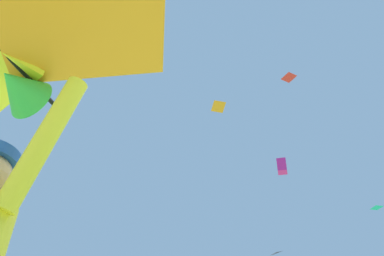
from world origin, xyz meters
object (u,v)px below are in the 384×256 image
object	(u,v)px
held_stunt_kite	(16,59)
distant_kite_black_low_right	(276,253)
distant_kite_teal_low_left	(377,207)
distant_kite_red_overhead_distant	(289,77)
distant_kite_magenta_mid_left	(282,166)
distant_kite_orange_far_center	(218,107)

from	to	relation	value
held_stunt_kite	distant_kite_black_low_right	xyz separation A→B (m)	(-5.13, 26.24, 8.91)
held_stunt_kite	distant_kite_teal_low_left	bearing A→B (deg)	85.79
held_stunt_kite	distant_kite_black_low_right	world-z (taller)	distant_kite_black_low_right
distant_kite_black_low_right	distant_kite_teal_low_left	xyz separation A→B (m)	(7.48, 5.67, 4.52)
held_stunt_kite	distant_kite_red_overhead_distant	bearing A→B (deg)	92.55
distant_kite_teal_low_left	distant_kite_magenta_mid_left	bearing A→B (deg)	-148.37
distant_kite_magenta_mid_left	distant_kite_red_overhead_distant	bearing A→B (deg)	-69.72
held_stunt_kite	distant_kite_black_low_right	bearing A→B (deg)	101.06
distant_kite_teal_low_left	distant_kite_red_overhead_distant	size ratio (longest dim) A/B	0.82
distant_kite_teal_low_left	distant_kite_orange_far_center	distance (m)	16.30
distant_kite_teal_low_left	distant_kite_orange_far_center	size ratio (longest dim) A/B	0.88
held_stunt_kite	distant_kite_magenta_mid_left	distance (m)	32.98
distant_kite_black_low_right	distant_kite_teal_low_left	bearing A→B (deg)	37.16
held_stunt_kite	distant_kite_red_overhead_distant	world-z (taller)	distant_kite_red_overhead_distant
distant_kite_teal_low_left	distant_kite_red_overhead_distant	world-z (taller)	distant_kite_red_overhead_distant
held_stunt_kite	distant_kite_magenta_mid_left	world-z (taller)	distant_kite_magenta_mid_left
distant_kite_black_low_right	distant_kite_magenta_mid_left	size ratio (longest dim) A/B	0.80
held_stunt_kite	distant_kite_teal_low_left	distance (m)	34.70
held_stunt_kite	distant_kite_orange_far_center	xyz separation A→B (m)	(-5.85, 18.21, 16.72)
distant_kite_black_low_right	distant_kite_magenta_mid_left	distance (m)	8.31
distant_kite_black_low_right	distant_kite_magenta_mid_left	xyz separation A→B (m)	(1.13, 1.76, 8.05)
distant_kite_black_low_right	distant_kite_teal_low_left	world-z (taller)	distant_kite_teal_low_left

